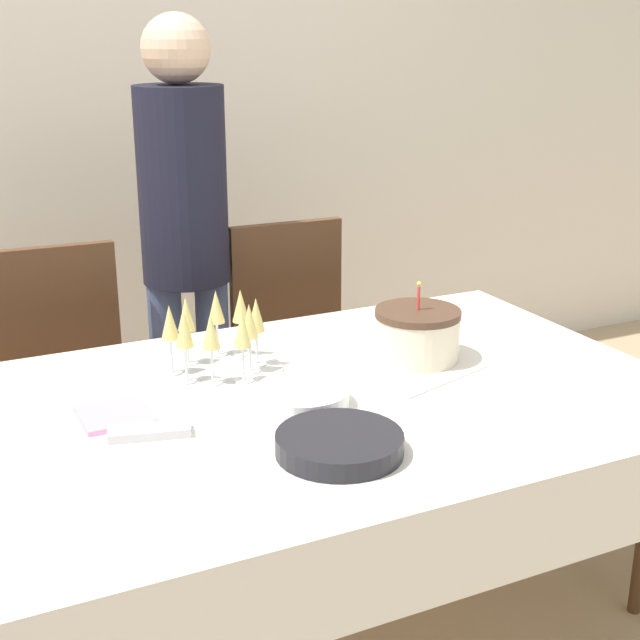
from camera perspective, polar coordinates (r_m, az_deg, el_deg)
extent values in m
cube|color=silver|center=(3.60, -13.79, 14.34)|extent=(8.00, 0.05, 2.70)
cube|color=silver|center=(2.05, -1.33, -5.47)|extent=(1.75, 1.07, 0.03)
cube|color=silver|center=(2.09, -1.32, -7.73)|extent=(1.78, 1.10, 0.21)
cylinder|color=#51331E|center=(2.96, 9.37, -6.00)|extent=(0.06, 0.06, 0.73)
cube|color=#51331E|center=(2.77, -15.66, -6.85)|extent=(0.44, 0.44, 0.04)
cube|color=#51331E|center=(2.85, -16.68, -0.37)|extent=(0.40, 0.05, 0.50)
cylinder|color=#51331E|center=(2.74, -10.90, -12.02)|extent=(0.04, 0.04, 0.40)
cylinder|color=#51331E|center=(2.70, -18.55, -13.16)|extent=(0.04, 0.04, 0.40)
cylinder|color=#51331E|center=(3.05, -12.42, -8.79)|extent=(0.04, 0.04, 0.40)
cylinder|color=#51331E|center=(3.02, -19.22, -9.75)|extent=(0.04, 0.04, 0.40)
cube|color=#51331E|center=(2.98, -0.67, -4.28)|extent=(0.43, 0.43, 0.04)
cube|color=#51331E|center=(3.06, -2.15, 1.66)|extent=(0.40, 0.05, 0.50)
cylinder|color=#51331E|center=(3.00, 3.94, -8.83)|extent=(0.04, 0.04, 0.40)
cylinder|color=#51331E|center=(2.87, -2.52, -10.20)|extent=(0.04, 0.04, 0.40)
cylinder|color=#51331E|center=(3.29, 0.95, -6.24)|extent=(0.04, 0.04, 0.40)
cylinder|color=#51331E|center=(3.17, -4.99, -7.34)|extent=(0.04, 0.04, 0.40)
cylinder|color=#51331E|center=(2.89, 14.69, -10.54)|extent=(0.04, 0.04, 0.40)
cylinder|color=#51331E|center=(3.13, 19.72, -8.79)|extent=(0.04, 0.04, 0.40)
cylinder|color=beige|center=(2.28, 6.23, -1.14)|extent=(0.21, 0.21, 0.11)
cylinder|color=#4C3323|center=(2.26, 6.29, 0.44)|extent=(0.22, 0.22, 0.02)
cylinder|color=#E53F3F|center=(2.25, 6.32, 1.39)|extent=(0.01, 0.01, 0.06)
sphere|color=#F9CC4C|center=(2.24, 6.36, 2.32)|extent=(0.01, 0.01, 0.01)
cylinder|color=silver|center=(2.21, -6.43, -3.25)|extent=(0.31, 0.31, 0.01)
cylinder|color=silver|center=(2.24, -4.04, -2.80)|extent=(0.05, 0.05, 0.00)
cylinder|color=silver|center=(2.22, -4.07, -1.73)|extent=(0.01, 0.01, 0.08)
cone|color=#E0CC72|center=(2.19, -4.12, 0.35)|extent=(0.04, 0.04, 0.08)
cylinder|color=silver|center=(2.31, -5.02, -2.13)|extent=(0.05, 0.05, 0.00)
cylinder|color=silver|center=(2.30, -5.05, -1.09)|extent=(0.01, 0.01, 0.08)
cone|color=#E0CC72|center=(2.27, -5.11, 0.94)|extent=(0.04, 0.04, 0.08)
cylinder|color=silver|center=(2.31, -6.55, -2.19)|extent=(0.05, 0.05, 0.00)
cylinder|color=silver|center=(2.29, -6.59, -1.15)|extent=(0.01, 0.01, 0.08)
cone|color=#E0CC72|center=(2.27, -6.67, 0.87)|extent=(0.04, 0.04, 0.08)
cylinder|color=silver|center=(2.26, -8.42, -2.72)|extent=(0.05, 0.05, 0.00)
cylinder|color=silver|center=(2.25, -8.47, -1.66)|extent=(0.01, 0.01, 0.08)
cone|color=#E0CC72|center=(2.22, -8.57, 0.40)|extent=(0.04, 0.04, 0.08)
cylinder|color=silver|center=(2.21, -9.42, -3.32)|extent=(0.05, 0.05, 0.00)
cylinder|color=silver|center=(2.19, -9.48, -2.24)|extent=(0.01, 0.01, 0.08)
cone|color=#E0CC72|center=(2.16, -9.60, -0.13)|extent=(0.04, 0.04, 0.08)
cylinder|color=silver|center=(2.15, -8.51, -3.85)|extent=(0.05, 0.05, 0.00)
cylinder|color=silver|center=(2.14, -8.57, -2.75)|extent=(0.01, 0.01, 0.08)
cone|color=#E0CC72|center=(2.11, -8.68, -0.59)|extent=(0.04, 0.04, 0.08)
cylinder|color=silver|center=(2.13, -6.86, -3.98)|extent=(0.05, 0.05, 0.00)
cylinder|color=silver|center=(2.12, -6.91, -2.86)|extent=(0.01, 0.01, 0.08)
cone|color=#E0CC72|center=(2.09, -7.00, -0.69)|extent=(0.04, 0.04, 0.08)
cylinder|color=silver|center=(2.14, -4.90, -3.87)|extent=(0.05, 0.05, 0.00)
cylinder|color=silver|center=(2.12, -4.93, -2.76)|extent=(0.01, 0.01, 0.08)
cone|color=#E0CC72|center=(2.09, -5.00, -0.59)|extent=(0.04, 0.04, 0.08)
cylinder|color=silver|center=(2.19, -4.46, -3.25)|extent=(0.05, 0.05, 0.00)
cylinder|color=silver|center=(2.18, -4.49, -2.16)|extent=(0.01, 0.01, 0.08)
cone|color=#E0CC72|center=(2.15, -4.55, -0.04)|extent=(0.04, 0.04, 0.08)
cylinder|color=black|center=(1.80, 1.25, -8.43)|extent=(0.26, 0.26, 0.01)
cylinder|color=black|center=(1.80, 1.25, -8.23)|extent=(0.26, 0.26, 0.01)
cylinder|color=black|center=(1.79, 1.25, -8.03)|extent=(0.26, 0.26, 0.01)
cylinder|color=black|center=(1.79, 1.25, -7.83)|extent=(0.26, 0.26, 0.01)
cylinder|color=black|center=(1.79, 1.25, -7.63)|extent=(0.26, 0.26, 0.01)
cylinder|color=black|center=(1.78, 1.25, -7.42)|extent=(0.26, 0.26, 0.01)
cylinder|color=white|center=(2.01, -1.16, -5.41)|extent=(0.21, 0.21, 0.01)
cylinder|color=white|center=(2.01, -1.16, -5.23)|extent=(0.21, 0.21, 0.01)
cylinder|color=white|center=(2.01, -1.16, -5.05)|extent=(0.21, 0.21, 0.01)
cylinder|color=white|center=(2.00, -1.16, -4.86)|extent=(0.21, 0.21, 0.01)
cylinder|color=white|center=(2.00, -1.16, -4.68)|extent=(0.21, 0.21, 0.01)
cylinder|color=white|center=(2.00, -1.16, -4.50)|extent=(0.21, 0.21, 0.01)
cube|color=silver|center=(2.16, 8.14, -3.88)|extent=(0.29, 0.11, 0.00)
cube|color=silver|center=(1.90, -10.87, -7.02)|extent=(0.18, 0.10, 0.02)
cube|color=pink|center=(2.00, -12.97, -5.95)|extent=(0.15, 0.15, 0.01)
cylinder|color=#3F4C72|center=(3.04, -9.60, -4.77)|extent=(0.11, 0.11, 0.78)
cylinder|color=#3F4C72|center=(3.08, -6.74, -4.29)|extent=(0.11, 0.11, 0.78)
cylinder|color=black|center=(2.86, -8.79, 8.47)|extent=(0.28, 0.28, 0.62)
sphere|color=#D8B293|center=(2.82, -9.22, 16.78)|extent=(0.21, 0.21, 0.21)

